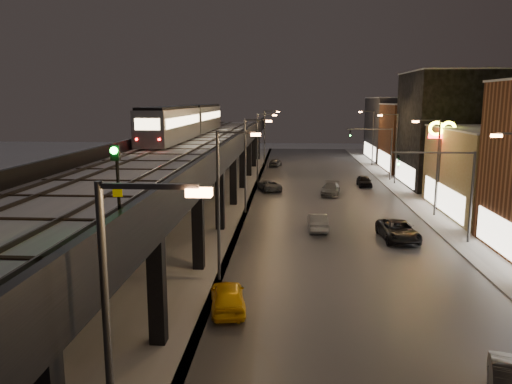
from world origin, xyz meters
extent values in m
cube|color=#46474D|center=(7.50, 35.00, 0.03)|extent=(17.00, 120.00, 0.06)
cube|color=#9FA1A8|center=(17.50, 35.00, 0.07)|extent=(4.00, 120.00, 0.14)
cube|color=#9FA1A8|center=(-6.00, 35.00, 0.03)|extent=(11.00, 120.00, 0.06)
cube|color=black|center=(-6.00, 32.00, 5.80)|extent=(9.00, 100.00, 1.00)
cube|color=black|center=(-2.30, 5.00, 2.65)|extent=(0.70, 0.70, 5.30)
cube|color=black|center=(-6.00, 5.00, 5.15)|extent=(8.00, 0.60, 0.50)
cube|color=black|center=(-9.70, 15.00, 2.65)|extent=(0.70, 0.70, 5.30)
cube|color=black|center=(-2.30, 15.00, 2.65)|extent=(0.70, 0.70, 5.30)
cube|color=black|center=(-6.00, 15.00, 5.15)|extent=(8.00, 0.60, 0.50)
cube|color=black|center=(-9.70, 25.00, 2.65)|extent=(0.70, 0.70, 5.30)
cube|color=black|center=(-2.30, 25.00, 2.65)|extent=(0.70, 0.70, 5.30)
cube|color=black|center=(-6.00, 25.00, 5.15)|extent=(8.00, 0.60, 0.50)
cube|color=black|center=(-9.70, 35.00, 2.65)|extent=(0.70, 0.70, 5.30)
cube|color=black|center=(-2.30, 35.00, 2.65)|extent=(0.70, 0.70, 5.30)
cube|color=black|center=(-6.00, 35.00, 5.15)|extent=(8.00, 0.60, 0.50)
cube|color=black|center=(-9.70, 45.00, 2.65)|extent=(0.70, 0.70, 5.30)
cube|color=black|center=(-2.30, 45.00, 2.65)|extent=(0.70, 0.70, 5.30)
cube|color=black|center=(-6.00, 45.00, 5.15)|extent=(8.00, 0.60, 0.50)
cube|color=black|center=(-9.70, 55.00, 2.65)|extent=(0.70, 0.70, 5.30)
cube|color=black|center=(-2.30, 55.00, 2.65)|extent=(0.70, 0.70, 5.30)
cube|color=black|center=(-6.00, 55.00, 5.15)|extent=(8.00, 0.60, 0.50)
cube|color=black|center=(-9.70, 65.00, 2.65)|extent=(0.70, 0.70, 5.30)
cube|color=black|center=(-2.30, 65.00, 2.65)|extent=(0.70, 0.70, 5.30)
cube|color=black|center=(-6.00, 65.00, 5.15)|extent=(8.00, 0.60, 0.50)
cube|color=black|center=(-9.70, 75.00, 2.65)|extent=(0.70, 0.70, 5.30)
cube|color=black|center=(-2.30, 75.00, 2.65)|extent=(0.70, 0.70, 5.30)
cube|color=black|center=(-6.00, 75.00, 5.15)|extent=(8.00, 0.60, 0.50)
cube|color=#B2B7C1|center=(-6.00, 32.00, 6.38)|extent=(8.40, 100.00, 0.16)
cube|color=#332D28|center=(-9.22, 32.00, 6.54)|extent=(0.08, 98.00, 0.16)
cube|color=#332D28|center=(-7.78, 32.00, 6.54)|extent=(0.08, 98.00, 0.16)
cube|color=#332D28|center=(-4.72, 32.00, 6.54)|extent=(0.08, 98.00, 0.16)
cube|color=#332D28|center=(-3.28, 32.00, 6.54)|extent=(0.08, 98.00, 0.16)
cube|color=black|center=(-6.00, 2.00, 6.49)|extent=(7.80, 0.24, 0.06)
cube|color=black|center=(-6.00, 18.00, 6.49)|extent=(7.80, 0.24, 0.06)
cube|color=black|center=(-6.00, 34.00, 6.49)|extent=(7.80, 0.24, 0.06)
cube|color=black|center=(-6.00, 50.00, 6.49)|extent=(7.80, 0.24, 0.06)
cube|color=black|center=(-6.00, 66.00, 6.49)|extent=(7.80, 0.24, 0.06)
cube|color=black|center=(-1.65, 32.00, 6.85)|extent=(0.30, 100.00, 1.10)
cube|color=black|center=(-10.35, 32.00, 6.85)|extent=(0.30, 100.00, 1.10)
cube|color=white|center=(17.95, 18.00, 1.60)|extent=(0.10, 9.60, 2.40)
cube|color=olive|center=(24.00, 32.00, 4.00)|extent=(12.00, 15.00, 8.00)
cube|color=white|center=(17.95, 32.00, 1.60)|extent=(0.10, 12.00, 2.40)
cube|color=black|center=(24.00, 48.00, 7.00)|extent=(12.00, 13.00, 14.00)
cube|color=white|center=(17.95, 48.00, 1.60)|extent=(0.10, 10.40, 2.40)
cube|color=#B2B7C1|center=(24.00, 48.00, 14.08)|extent=(12.20, 13.20, 0.16)
cube|color=brown|center=(24.00, 62.00, 5.00)|extent=(12.00, 12.00, 10.00)
cube|color=white|center=(17.95, 62.00, 1.60)|extent=(0.10, 9.60, 2.40)
cube|color=#B2B7C1|center=(24.00, 62.00, 10.08)|extent=(12.20, 12.20, 0.16)
cube|color=#2A2A30|center=(24.00, 76.00, 5.50)|extent=(12.00, 16.00, 11.00)
cube|color=white|center=(17.95, 76.00, 1.60)|extent=(0.10, 12.80, 2.40)
cube|color=#B2B7C1|center=(24.00, 76.00, 11.08)|extent=(12.20, 16.20, 0.16)
cylinder|color=#38383A|center=(-0.70, -5.00, 4.50)|extent=(0.18, 0.18, 9.00)
cube|color=#38383A|center=(0.40, -5.00, 8.90)|extent=(2.20, 0.12, 0.12)
cube|color=#E3864B|center=(1.50, -5.00, 8.78)|extent=(0.55, 0.28, 0.18)
cylinder|color=#38383A|center=(-0.70, 13.00, 4.50)|extent=(0.18, 0.18, 9.00)
cube|color=#38383A|center=(0.40, 13.00, 8.90)|extent=(2.20, 0.12, 0.12)
cube|color=#E3864B|center=(1.50, 13.00, 8.78)|extent=(0.55, 0.28, 0.18)
cube|color=#E3864B|center=(14.80, 13.00, 8.78)|extent=(0.55, 0.28, 0.18)
cylinder|color=#38383A|center=(-0.70, 31.00, 4.50)|extent=(0.18, 0.18, 9.00)
cube|color=#38383A|center=(0.40, 31.00, 8.90)|extent=(2.20, 0.12, 0.12)
cube|color=#E3864B|center=(1.50, 31.00, 8.78)|extent=(0.55, 0.28, 0.18)
cylinder|color=#38383A|center=(17.00, 31.00, 4.50)|extent=(0.18, 0.18, 9.00)
cube|color=#38383A|center=(15.90, 31.00, 8.90)|extent=(2.20, 0.12, 0.12)
cube|color=#E3864B|center=(14.80, 31.00, 8.78)|extent=(0.55, 0.28, 0.18)
cylinder|color=#38383A|center=(-0.70, 49.00, 4.50)|extent=(0.18, 0.18, 9.00)
cube|color=#38383A|center=(0.40, 49.00, 8.90)|extent=(2.20, 0.12, 0.12)
cube|color=#E3864B|center=(1.50, 49.00, 8.78)|extent=(0.55, 0.28, 0.18)
cylinder|color=#38383A|center=(17.00, 49.00, 4.50)|extent=(0.18, 0.18, 9.00)
cube|color=#38383A|center=(15.90, 49.00, 8.90)|extent=(2.20, 0.12, 0.12)
cube|color=#E3864B|center=(14.80, 49.00, 8.78)|extent=(0.55, 0.28, 0.18)
cylinder|color=#38383A|center=(-0.70, 67.00, 4.50)|extent=(0.18, 0.18, 9.00)
cube|color=#38383A|center=(0.40, 67.00, 8.90)|extent=(2.20, 0.12, 0.12)
cube|color=#E3864B|center=(1.50, 67.00, 8.78)|extent=(0.55, 0.28, 0.18)
cylinder|color=#38383A|center=(17.00, 67.00, 4.50)|extent=(0.18, 0.18, 9.00)
cube|color=#38383A|center=(15.90, 67.00, 8.90)|extent=(2.20, 0.12, 0.12)
cube|color=#E3864B|center=(14.80, 67.00, 8.78)|extent=(0.55, 0.28, 0.18)
cylinder|color=#38383A|center=(17.00, 22.00, 3.50)|extent=(0.20, 0.20, 7.00)
cube|color=#38383A|center=(14.00, 22.00, 6.90)|extent=(6.00, 0.12, 0.12)
imported|color=black|center=(11.50, 22.00, 6.40)|extent=(0.20, 0.16, 1.00)
sphere|color=#0CFF26|center=(11.50, 21.85, 6.15)|extent=(0.18, 0.18, 0.18)
cylinder|color=#38383A|center=(17.00, 52.00, 3.50)|extent=(0.20, 0.20, 7.00)
cube|color=#38383A|center=(14.00, 52.00, 6.90)|extent=(6.00, 0.12, 0.12)
imported|color=black|center=(11.50, 52.00, 6.40)|extent=(0.20, 0.16, 1.00)
sphere|color=#0CFF26|center=(11.50, 51.85, 6.15)|extent=(0.18, 0.18, 0.18)
cube|color=gray|center=(-8.50, 34.54, 8.23)|extent=(2.83, 17.05, 3.22)
cube|color=black|center=(-8.50, 34.54, 9.96)|extent=(2.53, 16.57, 0.24)
cube|color=#FFDFA6|center=(-9.92, 34.54, 8.67)|extent=(0.05, 15.59, 0.88)
cube|color=#FFDFA6|center=(-7.08, 34.54, 8.67)|extent=(0.05, 15.59, 0.88)
cube|color=gray|center=(-8.50, 52.15, 8.23)|extent=(2.83, 17.05, 3.22)
cube|color=black|center=(-8.50, 52.15, 9.96)|extent=(2.53, 16.57, 0.24)
cube|color=#FFDFA6|center=(-9.92, 52.15, 8.67)|extent=(0.05, 15.59, 0.88)
cube|color=#FFDFA6|center=(-7.08, 52.15, 8.67)|extent=(0.05, 15.59, 0.88)
cube|color=#FFDFA6|center=(-8.50, 26.00, 8.72)|extent=(2.14, 0.05, 0.97)
sphere|color=#FF0C0C|center=(-9.47, 25.98, 7.45)|extent=(0.19, 0.19, 0.19)
sphere|color=#FF0C0C|center=(-7.53, 25.98, 7.45)|extent=(0.19, 0.19, 0.19)
cylinder|color=black|center=(-2.10, 0.19, 7.96)|extent=(0.11, 0.11, 2.67)
cube|color=black|center=(-2.10, 0.07, 9.07)|extent=(0.29, 0.16, 0.49)
sphere|color=#0CFF26|center=(-2.10, -0.05, 9.16)|extent=(0.23, 0.23, 0.23)
cube|color=#EAE200|center=(-2.10, 0.09, 7.78)|extent=(0.31, 0.04, 0.27)
imported|color=yellow|center=(0.35, 8.68, 0.73)|extent=(2.40, 4.51, 1.46)
imported|color=gray|center=(5.83, 25.15, 0.70)|extent=(1.56, 4.26, 1.39)
imported|color=slate|center=(1.05, 43.33, 0.65)|extent=(3.45, 5.12, 1.30)
imported|color=#4D4E52|center=(1.18, 65.37, 0.64)|extent=(2.23, 4.00, 1.29)
imported|color=black|center=(11.87, 22.45, 0.76)|extent=(2.80, 5.57, 1.51)
imported|color=#56585C|center=(8.16, 40.88, 0.68)|extent=(2.65, 4.95, 1.36)
imported|color=black|center=(12.82, 46.83, 0.68)|extent=(1.62, 4.00, 1.36)
cylinder|color=#38383A|center=(18.00, 33.62, 3.52)|extent=(0.24, 0.24, 7.05)
cube|color=#FF0C0C|center=(18.00, 33.62, 7.31)|extent=(2.47, 0.25, 0.44)
torus|color=yellow|center=(17.43, 33.62, 8.02)|extent=(1.45, 0.44, 1.43)
torus|color=yellow|center=(18.57, 33.62, 8.02)|extent=(1.45, 0.44, 1.43)
camera|label=1|loc=(3.42, -15.37, 10.73)|focal=35.00mm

